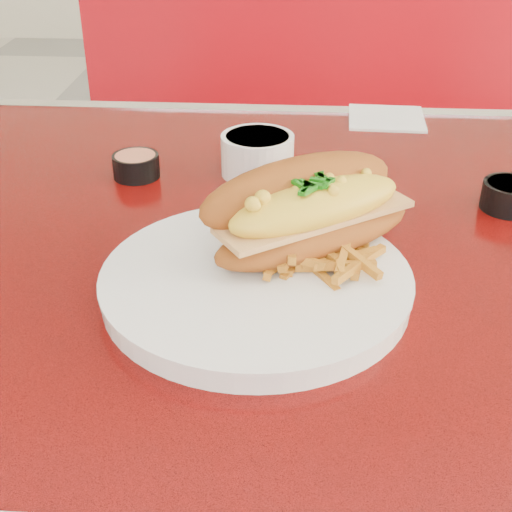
# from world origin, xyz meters

# --- Properties ---
(diner_table) EXTENTS (1.23, 0.83, 0.77)m
(diner_table) POSITION_xyz_m (0.00, 0.00, 0.61)
(diner_table) COLOR #BA0F0B
(diner_table) RESTS_ON ground
(booth_bench_far) EXTENTS (1.20, 0.51, 0.90)m
(booth_bench_far) POSITION_xyz_m (0.00, 0.81, 0.29)
(booth_bench_far) COLOR #A70B14
(booth_bench_far) RESTS_ON ground
(dinner_plate) EXTENTS (0.30, 0.30, 0.02)m
(dinner_plate) POSITION_xyz_m (-0.13, -0.12, 0.78)
(dinner_plate) COLOR white
(dinner_plate) RESTS_ON diner_table
(mac_hoagie) EXTENTS (0.24, 0.21, 0.10)m
(mac_hoagie) POSITION_xyz_m (-0.08, -0.07, 0.83)
(mac_hoagie) COLOR #9E5019
(mac_hoagie) RESTS_ON dinner_plate
(fries_pile) EXTENTS (0.13, 0.12, 0.03)m
(fries_pile) POSITION_xyz_m (-0.07, -0.09, 0.80)
(fries_pile) COLOR orange
(fries_pile) RESTS_ON dinner_plate
(fork) EXTENTS (0.06, 0.12, 0.00)m
(fork) POSITION_xyz_m (-0.08, -0.07, 0.79)
(fork) COLOR silver
(fork) RESTS_ON dinner_plate
(gravy_ramekin) EXTENTS (0.10, 0.10, 0.05)m
(gravy_ramekin) POSITION_xyz_m (-0.14, 0.15, 0.80)
(gravy_ramekin) COLOR white
(gravy_ramekin) RESTS_ON diner_table
(sauce_cup_left) EXTENTS (0.07, 0.07, 0.03)m
(sauce_cup_left) POSITION_xyz_m (-0.30, 0.13, 0.79)
(sauce_cup_left) COLOR black
(sauce_cup_left) RESTS_ON diner_table
(sauce_cup_right) EXTENTS (0.07, 0.07, 0.03)m
(sauce_cup_right) POSITION_xyz_m (0.15, 0.07, 0.79)
(sauce_cup_right) COLOR black
(sauce_cup_right) RESTS_ON diner_table
(paper_napkin) EXTENTS (0.12, 0.12, 0.00)m
(paper_napkin) POSITION_xyz_m (0.04, 0.37, 0.77)
(paper_napkin) COLOR white
(paper_napkin) RESTS_ON diner_table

